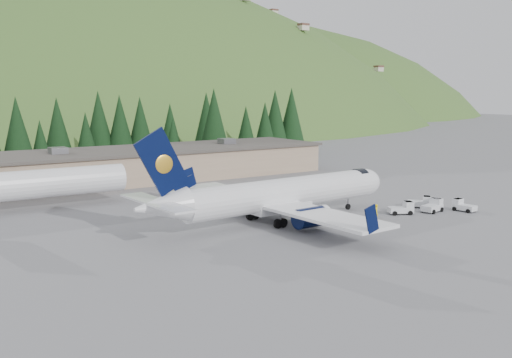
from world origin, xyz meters
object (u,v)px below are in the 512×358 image
(baggage_tug_a, at_px, (433,206))
(ramp_worker, at_px, (376,212))
(airliner, at_px, (279,195))
(baggage_tug_d, at_px, (403,208))
(baggage_tug_b, at_px, (421,202))
(terminal_building, at_px, (122,165))
(baggage_tug_c, at_px, (462,206))
(second_airliner, at_px, (11,185))

(baggage_tug_a, height_order, ramp_worker, ramp_worker)
(airliner, xyz_separation_m, baggage_tug_d, (14.70, -5.03, -2.30))
(baggage_tug_b, height_order, baggage_tug_d, baggage_tug_d)
(baggage_tug_a, relative_size, baggage_tug_d, 0.99)
(baggage_tug_d, bearing_deg, ramp_worker, -150.69)
(baggage_tug_a, relative_size, ramp_worker, 1.84)
(airliner, distance_m, terminal_building, 38.27)
(baggage_tug_b, height_order, terminal_building, terminal_building)
(airliner, relative_size, baggage_tug_c, 11.82)
(baggage_tug_c, xyz_separation_m, baggage_tug_d, (-7.49, 2.83, 0.03))
(second_airliner, distance_m, terminal_building, 25.55)
(terminal_building, relative_size, baggage_tug_d, 22.24)
(airliner, height_order, baggage_tug_b, airliner)
(baggage_tug_d, distance_m, ramp_worker, 4.68)
(airliner, distance_m, ramp_worker, 11.49)
(airliner, bearing_deg, terminal_building, 92.91)
(baggage_tug_b, xyz_separation_m, baggage_tug_c, (2.55, -4.22, -0.02))
(airliner, bearing_deg, baggage_tug_c, -22.65)
(airliner, relative_size, baggage_tug_a, 10.65)
(baggage_tug_a, relative_size, baggage_tug_b, 1.05)
(baggage_tug_c, bearing_deg, airliner, 63.77)
(second_airliner, bearing_deg, baggage_tug_d, -35.03)
(baggage_tug_b, distance_m, ramp_worker, 9.74)
(second_airliner, distance_m, baggage_tug_c, 55.05)
(second_airliner, relative_size, baggage_tug_c, 9.64)
(airliner, height_order, baggage_tug_a, airliner)
(terminal_building, relative_size, ramp_worker, 41.17)
(baggage_tug_c, xyz_separation_m, terminal_building, (-26.22, 45.92, 1.97))
(baggage_tug_c, relative_size, terminal_building, 0.04)
(baggage_tug_a, bearing_deg, airliner, 151.33)
(second_airliner, relative_size, baggage_tug_b, 9.12)
(airliner, distance_m, baggage_tug_a, 19.94)
(airliner, height_order, baggage_tug_d, airliner)
(baggage_tug_c, xyz_separation_m, ramp_worker, (-12.16, 2.67, 0.21))
(baggage_tug_d, bearing_deg, baggage_tug_a, 11.98)
(baggage_tug_a, height_order, terminal_building, terminal_building)
(terminal_building, bearing_deg, airliner, -83.96)
(baggage_tug_b, bearing_deg, second_airliner, -162.00)
(baggage_tug_a, distance_m, ramp_worker, 8.85)
(airliner, relative_size, baggage_tug_d, 10.57)
(airliner, bearing_deg, second_airliner, 134.22)
(ramp_worker, bearing_deg, baggage_tug_d, 176.56)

